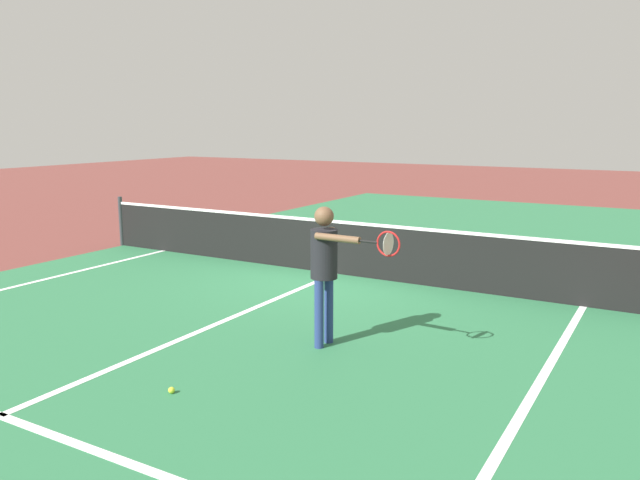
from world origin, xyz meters
TOP-DOWN VIEW (x-y plane):
  - ground_plane at (0.00, 0.00)m, footprint 60.00×60.00m
  - court_surface_inbounds at (0.00, 0.00)m, footprint 10.62×24.40m
  - line_service_near at (0.00, -6.40)m, footprint 8.22×0.10m
  - line_center_service at (0.00, -3.20)m, footprint 0.10×6.40m
  - net at (0.00, 0.00)m, footprint 10.77×0.09m
  - player_near at (1.66, -3.30)m, footprint 1.21×0.54m
  - tennis_ball_mid_court at (1.01, -5.25)m, footprint 0.07×0.07m

SIDE VIEW (x-z plane):
  - ground_plane at x=0.00m, z-range 0.00..0.00m
  - court_surface_inbounds at x=0.00m, z-range 0.00..0.00m
  - line_service_near at x=0.00m, z-range 0.00..0.01m
  - line_center_service at x=0.00m, z-range 0.00..0.01m
  - tennis_ball_mid_court at x=1.01m, z-range 0.00..0.07m
  - net at x=0.00m, z-range -0.04..1.03m
  - player_near at x=1.66m, z-range 0.21..1.89m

